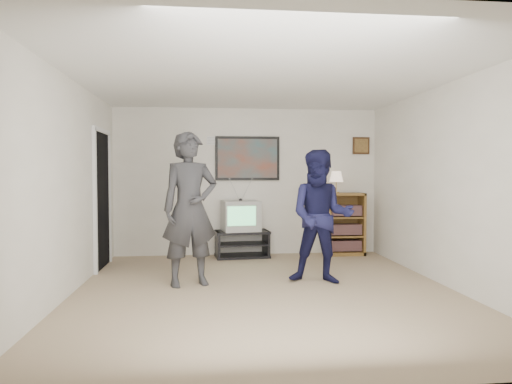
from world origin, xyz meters
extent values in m
cube|color=#8E7B5A|center=(0.00, 0.00, 0.00)|extent=(4.50, 5.00, 0.01)
cube|color=white|center=(0.00, 0.00, 2.50)|extent=(4.50, 5.00, 0.01)
cube|color=beige|center=(0.00, 2.50, 1.25)|extent=(4.50, 0.01, 2.50)
cube|color=beige|center=(-2.25, 0.00, 1.25)|extent=(0.01, 5.00, 2.50)
cube|color=beige|center=(2.25, 0.00, 1.25)|extent=(0.01, 5.00, 2.50)
cube|color=black|center=(-0.11, 2.23, 0.42)|extent=(0.93, 0.57, 0.04)
cube|color=black|center=(-0.11, 2.23, 0.02)|extent=(0.93, 0.57, 0.04)
cube|color=black|center=(-0.52, 2.23, 0.22)|extent=(0.09, 0.47, 0.44)
cube|color=black|center=(0.30, 2.23, 0.22)|extent=(0.09, 0.47, 0.44)
imported|color=#2D2D30|center=(-0.90, 0.40, 0.96)|extent=(0.81, 0.65, 1.91)
imported|color=#131436|center=(0.76, 0.35, 0.85)|extent=(0.98, 0.85, 1.70)
cube|color=white|center=(-0.95, 0.63, 1.15)|extent=(0.05, 0.12, 0.03)
cube|color=white|center=(0.78, 0.56, 1.10)|extent=(0.05, 0.13, 0.04)
cube|color=black|center=(0.00, 2.48, 1.65)|extent=(1.10, 0.03, 0.75)
cube|color=white|center=(-0.55, 2.48, 1.95)|extent=(0.28, 0.02, 0.14)
cube|color=black|center=(2.00, 2.48, 1.88)|extent=(0.30, 0.03, 0.30)
cube|color=black|center=(-2.23, 1.60, 1.00)|extent=(0.03, 0.85, 2.00)
camera|label=1|loc=(-0.66, -5.30, 1.40)|focal=32.00mm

